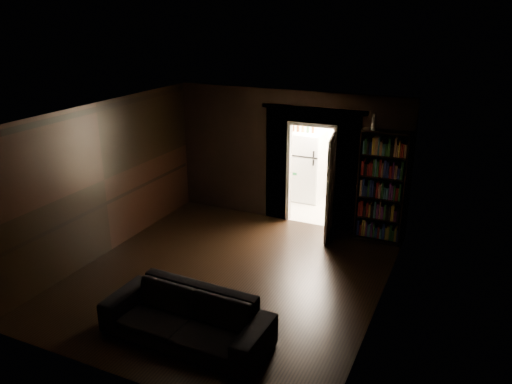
% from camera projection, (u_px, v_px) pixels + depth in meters
% --- Properties ---
extents(ground, '(5.50, 5.50, 0.00)m').
position_uv_depth(ground, '(228.00, 277.00, 8.52)').
color(ground, black).
rests_on(ground, ground).
extents(room_walls, '(5.02, 5.61, 2.84)m').
position_uv_depth(room_walls, '(254.00, 166.00, 8.86)').
color(room_walls, black).
rests_on(room_walls, ground).
extents(kitchen_alcove, '(2.20, 1.80, 2.60)m').
position_uv_depth(kitchen_alcove, '(327.00, 156.00, 11.21)').
color(kitchen_alcove, beige).
rests_on(kitchen_alcove, ground).
extents(sofa, '(2.38, 1.08, 0.90)m').
position_uv_depth(sofa, '(186.00, 310.00, 6.77)').
color(sofa, black).
rests_on(sofa, ground).
extents(bookshelf, '(0.94, 0.47, 2.20)m').
position_uv_depth(bookshelf, '(382.00, 187.00, 9.53)').
color(bookshelf, black).
rests_on(bookshelf, ground).
extents(refrigerator, '(0.90, 0.86, 1.65)m').
position_uv_depth(refrigerator, '(307.00, 166.00, 11.76)').
color(refrigerator, silver).
rests_on(refrigerator, ground).
extents(door, '(0.20, 0.85, 2.05)m').
position_uv_depth(door, '(330.00, 188.00, 9.73)').
color(door, silver).
rests_on(door, ground).
extents(figurine, '(0.12, 0.12, 0.31)m').
position_uv_depth(figurine, '(373.00, 122.00, 9.18)').
color(figurine, white).
rests_on(figurine, bookshelf).
extents(bottles, '(0.69, 0.10, 0.28)m').
position_uv_depth(bottles, '(303.00, 126.00, 11.41)').
color(bottles, black).
rests_on(bottles, refrigerator).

